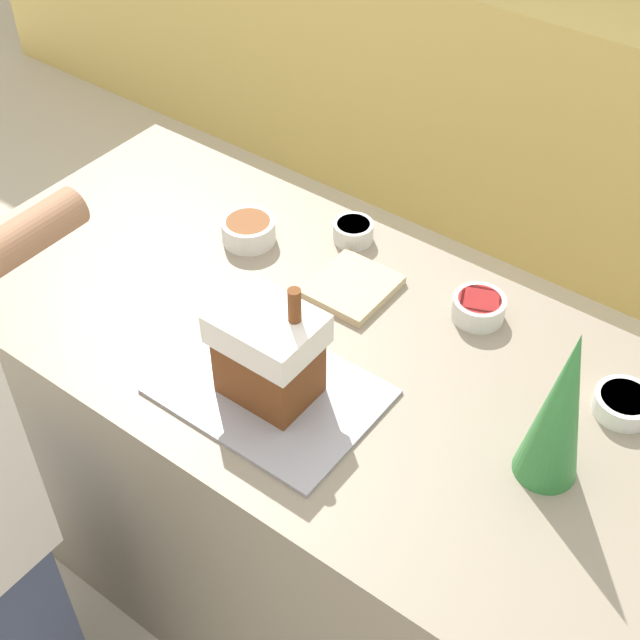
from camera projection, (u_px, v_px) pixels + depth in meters
name	position (u px, v px, depth m)	size (l,w,h in m)	color
ground_plane	(318.00, 571.00, 2.41)	(12.00, 12.00, 0.00)	beige
back_cabinet_block	(622.00, 138.00, 3.11)	(6.00, 0.60, 0.95)	#DBBC60
kitchen_island	(317.00, 472.00, 2.10)	(1.70, 0.80, 0.88)	gray
baking_tray	(270.00, 391.00, 1.69)	(0.41, 0.30, 0.01)	#9E9EA8
gingerbread_house	(268.00, 352.00, 1.62)	(0.19, 0.15, 0.26)	brown
decorative_tree	(561.00, 407.00, 1.45)	(0.11, 0.11, 0.33)	#33843D
candy_bowl_center_rear	(353.00, 231.00, 2.02)	(0.09, 0.09, 0.05)	silver
candy_bowl_far_left	(248.00, 230.00, 2.02)	(0.12, 0.12, 0.05)	white
candy_bowl_behind_tray	(624.00, 403.00, 1.65)	(0.11, 0.11, 0.04)	white
candy_bowl_front_corner	(479.00, 307.00, 1.83)	(0.11, 0.11, 0.05)	white
cookbook	(352.00, 287.00, 1.90)	(0.16, 0.18, 0.02)	#CCB78C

